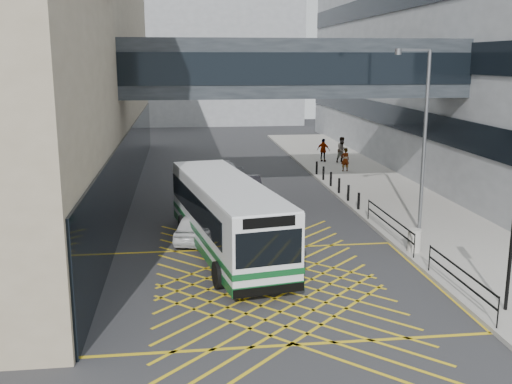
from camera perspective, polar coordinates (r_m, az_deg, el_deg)
name	(u,v)px	position (r m, az deg, el deg)	size (l,w,h in m)	color
ground	(270,287)	(21.70, 1.33, -9.02)	(120.00, 120.00, 0.00)	#333335
building_far	(187,51)	(79.97, -6.61, 13.21)	(28.00, 16.00, 18.00)	gray
skybridge	(293,68)	(32.52, 3.57, 11.69)	(20.00, 4.10, 3.00)	#292E33
pavement	(378,189)	(37.79, 11.54, 0.24)	(6.00, 54.00, 0.16)	#A19C93
box_junction	(270,287)	(21.70, 1.33, -9.01)	(12.00, 9.00, 0.01)	gold
bus	(226,215)	(24.80, -2.89, -2.23)	(4.47, 11.29, 3.09)	silver
car_white	(198,225)	(27.04, -5.59, -3.17)	(1.74, 4.26, 1.36)	silver
car_dark	(244,188)	(34.22, -1.11, 0.40)	(1.94, 4.96, 1.55)	black
car_silver	(221,170)	(39.61, -3.40, 2.07)	(2.12, 5.03, 1.56)	gray
street_lamp	(422,130)	(27.95, 15.50, 5.70)	(1.86, 0.68, 8.25)	slate
litter_bin	(414,240)	(25.72, 14.85, -4.47)	(0.55, 0.55, 0.94)	#ADA89E
kerb_railings	(417,242)	(24.63, 15.06, -4.64)	(0.05, 12.54, 1.00)	black
bollards	(335,182)	(36.90, 7.52, 0.93)	(0.14, 10.14, 0.90)	black
pedestrian_a	(345,160)	(43.04, 8.48, 3.06)	(0.65, 0.47, 1.64)	gray
pedestrian_b	(342,150)	(46.57, 8.22, 3.99)	(0.96, 0.56, 1.97)	gray
pedestrian_c	(323,150)	(46.85, 6.44, 3.98)	(1.05, 0.51, 1.78)	gray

